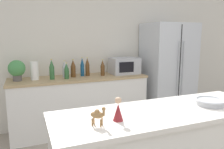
# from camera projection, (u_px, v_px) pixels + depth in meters

# --- Properties ---
(wall_back) EXTENTS (8.00, 0.06, 2.55)m
(wall_back) POSITION_uv_depth(u_px,v_px,m) (90.00, 52.00, 3.86)
(wall_back) COLOR silver
(wall_back) RESTS_ON ground_plane
(back_counter) EXTENTS (2.18, 0.63, 0.90)m
(back_counter) POSITION_uv_depth(u_px,v_px,m) (80.00, 104.00, 3.60)
(back_counter) COLOR white
(back_counter) RESTS_ON ground_plane
(refrigerator) EXTENTS (0.85, 0.72, 1.78)m
(refrigerator) POSITION_uv_depth(u_px,v_px,m) (167.00, 72.00, 4.07)
(refrigerator) COLOR silver
(refrigerator) RESTS_ON ground_plane
(potted_plant) EXTENTS (0.24, 0.24, 0.31)m
(potted_plant) POSITION_uv_depth(u_px,v_px,m) (17.00, 69.00, 3.18)
(potted_plant) COLOR #595451
(potted_plant) RESTS_ON back_counter
(paper_towel_roll) EXTENTS (0.12, 0.12, 0.27)m
(paper_towel_roll) POSITION_uv_depth(u_px,v_px,m) (34.00, 71.00, 3.27)
(paper_towel_roll) COLOR white
(paper_towel_roll) RESTS_ON back_counter
(microwave) EXTENTS (0.48, 0.37, 0.28)m
(microwave) POSITION_uv_depth(u_px,v_px,m) (124.00, 66.00, 3.81)
(microwave) COLOR #B2B5BA
(microwave) RESTS_ON back_counter
(back_bottle_0) EXTENTS (0.06, 0.06, 0.31)m
(back_bottle_0) POSITION_uv_depth(u_px,v_px,m) (82.00, 67.00, 3.57)
(back_bottle_0) COLOR navy
(back_bottle_0) RESTS_ON back_counter
(back_bottle_1) EXTENTS (0.07, 0.07, 0.30)m
(back_bottle_1) POSITION_uv_depth(u_px,v_px,m) (87.00, 67.00, 3.62)
(back_bottle_1) COLOR brown
(back_bottle_1) RESTS_ON back_counter
(back_bottle_2) EXTENTS (0.07, 0.07, 0.27)m
(back_bottle_2) POSITION_uv_depth(u_px,v_px,m) (103.00, 68.00, 3.63)
(back_bottle_2) COLOR brown
(back_bottle_2) RESTS_ON back_counter
(back_bottle_3) EXTENTS (0.07, 0.07, 0.25)m
(back_bottle_3) POSITION_uv_depth(u_px,v_px,m) (67.00, 71.00, 3.35)
(back_bottle_3) COLOR #2D6033
(back_bottle_3) RESTS_ON back_counter
(back_bottle_4) EXTENTS (0.07, 0.07, 0.27)m
(back_bottle_4) POSITION_uv_depth(u_px,v_px,m) (65.00, 69.00, 3.49)
(back_bottle_4) COLOR #B2B7BC
(back_bottle_4) RESTS_ON back_counter
(back_bottle_5) EXTENTS (0.07, 0.07, 0.31)m
(back_bottle_5) POSITION_uv_depth(u_px,v_px,m) (52.00, 70.00, 3.29)
(back_bottle_5) COLOR #2D6033
(back_bottle_5) RESTS_ON back_counter
(back_bottle_6) EXTENTS (0.08, 0.08, 0.29)m
(back_bottle_6) POSITION_uv_depth(u_px,v_px,m) (73.00, 69.00, 3.49)
(back_bottle_6) COLOR brown
(back_bottle_6) RESTS_ON back_counter
(fruit_bowl) EXTENTS (0.24, 0.24, 0.05)m
(fruit_bowl) POSITION_uv_depth(u_px,v_px,m) (210.00, 102.00, 1.80)
(fruit_bowl) COLOR #B7BABF
(fruit_bowl) RESTS_ON bar_counter
(camel_figurine) EXTENTS (0.10, 0.09, 0.13)m
(camel_figurine) POSITION_uv_depth(u_px,v_px,m) (98.00, 114.00, 1.38)
(camel_figurine) COLOR olive
(camel_figurine) RESTS_ON bar_counter
(wise_man_figurine_blue) EXTENTS (0.07, 0.07, 0.16)m
(wise_man_figurine_blue) POSITION_uv_depth(u_px,v_px,m) (118.00, 111.00, 1.46)
(wise_man_figurine_blue) COLOR maroon
(wise_man_figurine_blue) RESTS_ON bar_counter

